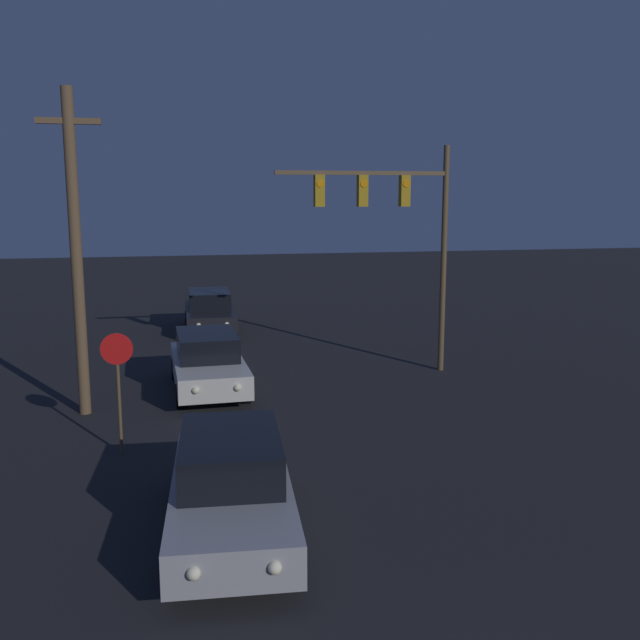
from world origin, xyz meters
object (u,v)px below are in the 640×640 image
Objects in this scene: car_near at (231,484)px; utility_pole at (76,250)px; car_far at (210,311)px; traffic_signal_mast at (398,219)px; stop_sign at (118,371)px; car_mid at (208,361)px.

utility_pole is (-3.00, 7.09, 3.25)m from car_near.
utility_pole reaches higher than car_far.
traffic_signal_mast reaches higher than stop_sign.
car_far is at bearing 122.78° from traffic_signal_mast.
utility_pole reaches higher than traffic_signal_mast.
car_far is 13.72m from stop_sign.
car_near and car_mid have the same top height.
traffic_signal_mast reaches higher than car_far.
car_far is at bearing -88.14° from car_near.
car_near is 17.45m from car_far.
traffic_signal_mast is (5.15, -8.00, 3.84)m from car_far.
car_near is 1.01× the size of car_mid.
stop_sign is (-1.96, 4.00, 0.97)m from car_near.
car_near is at bearing -63.97° from stop_sign.
car_far is at bearing 78.89° from stop_sign.
car_near is 1.01× the size of car_far.
car_near is at bearing -67.04° from utility_pole.
utility_pole is (-3.69, -10.34, 3.25)m from car_far.
traffic_signal_mast is at bearing 34.87° from stop_sign.
utility_pole is at bearing -62.94° from car_near.
traffic_signal_mast reaches higher than car_mid.
utility_pole is at bearing 24.96° from car_mid.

